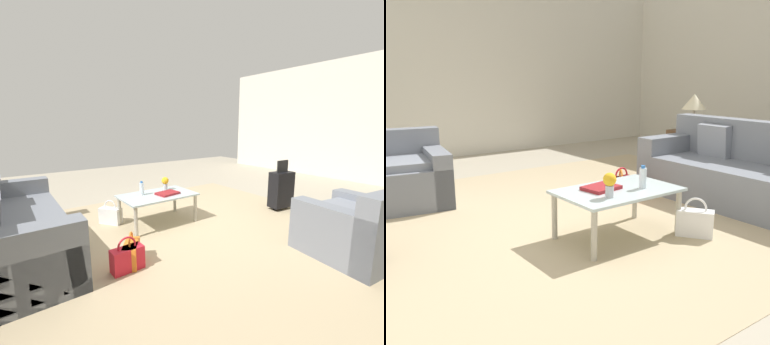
# 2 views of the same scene
# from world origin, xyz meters

# --- Properties ---
(ground_plane) EXTENTS (12.00, 12.00, 0.00)m
(ground_plane) POSITION_xyz_m (0.00, 0.00, 0.00)
(ground_plane) COLOR #A89E89
(wall_back) EXTENTS (10.24, 0.12, 3.10)m
(wall_back) POSITION_xyz_m (0.00, 4.06, 1.55)
(wall_back) COLOR beige
(wall_back) RESTS_ON ground
(area_rug) EXTENTS (5.20, 4.40, 0.01)m
(area_rug) POSITION_xyz_m (0.60, 0.20, 0.00)
(area_rug) COLOR tan
(area_rug) RESTS_ON ground
(couch) EXTENTS (0.91, 2.34, 0.90)m
(couch) POSITION_xyz_m (2.20, -0.60, 0.31)
(couch) COLOR slate
(couch) RESTS_ON ground
(armchair) EXTENTS (1.09, 1.04, 0.80)m
(armchair) POSITION_xyz_m (-0.89, 1.67, 0.29)
(armchair) COLOR slate
(armchair) RESTS_ON ground
(coffee_table) EXTENTS (1.05, 0.66, 0.44)m
(coffee_table) POSITION_xyz_m (0.40, -0.50, 0.38)
(coffee_table) COLOR silver
(coffee_table) RESTS_ON ground
(water_bottle) EXTENTS (0.06, 0.06, 0.20)m
(water_bottle) POSITION_xyz_m (0.60, -0.60, 0.53)
(water_bottle) COLOR silver
(water_bottle) RESTS_ON coffee_table
(coffee_table_book) EXTENTS (0.33, 0.27, 0.03)m
(coffee_table_book) POSITION_xyz_m (0.28, -0.42, 0.45)
(coffee_table_book) COLOR maroon
(coffee_table_book) RESTS_ON coffee_table
(flower_vase) EXTENTS (0.11, 0.11, 0.21)m
(flower_vase) POSITION_xyz_m (0.18, -0.65, 0.56)
(flower_vase) COLOR #B2B7BC
(flower_vase) RESTS_ON coffee_table
(side_table) EXTENTS (0.56, 0.56, 0.58)m
(side_table) POSITION_xyz_m (3.20, 1.00, 0.29)
(side_table) COLOR #513823
(side_table) RESTS_ON ground
(table_lamp) EXTENTS (0.36, 0.36, 0.54)m
(table_lamp) POSITION_xyz_m (3.20, 1.00, 1.00)
(table_lamp) COLOR #ADA899
(table_lamp) RESTS_ON side_table
(handbag_orange) EXTENTS (0.29, 0.34, 0.36)m
(handbag_orange) POSITION_xyz_m (1.19, 0.35, 0.13)
(handbag_orange) COLOR orange
(handbag_orange) RESTS_ON ground
(handbag_white) EXTENTS (0.30, 0.34, 0.36)m
(handbag_white) POSITION_xyz_m (0.97, -0.89, 0.13)
(handbag_white) COLOR white
(handbag_white) RESTS_ON ground
(handbag_red) EXTENTS (0.33, 0.15, 0.36)m
(handbag_red) POSITION_xyz_m (1.27, 0.43, 0.13)
(handbag_red) COLOR red
(handbag_red) RESTS_ON ground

